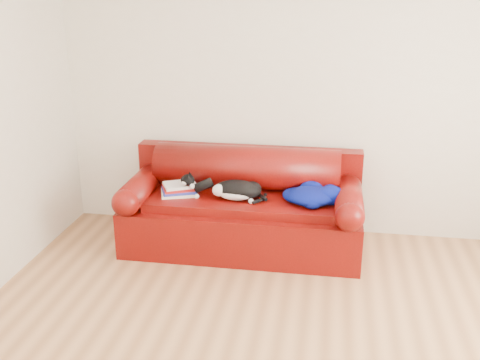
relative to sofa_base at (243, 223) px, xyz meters
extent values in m
plane|color=brown|center=(0.47, -1.49, -0.24)|extent=(4.50, 4.50, 0.00)
cube|color=beige|center=(0.47, 0.51, 1.06)|extent=(4.50, 0.02, 2.60)
cube|color=#360203|center=(0.00, 0.01, -0.03)|extent=(2.10, 0.90, 0.42)
cube|color=#360203|center=(0.00, -0.04, 0.21)|extent=(1.66, 0.62, 0.10)
cylinder|color=black|center=(-0.93, -0.32, -0.21)|extent=(0.06, 0.06, 0.05)
cylinder|color=black|center=(0.93, -0.32, -0.21)|extent=(0.06, 0.06, 0.05)
cylinder|color=black|center=(-0.93, 0.34, -0.21)|extent=(0.06, 0.06, 0.05)
cylinder|color=black|center=(0.93, 0.34, -0.21)|extent=(0.06, 0.06, 0.05)
cube|color=#360203|center=(0.00, 0.37, 0.19)|extent=(2.10, 0.18, 0.85)
cylinder|color=#360203|center=(0.00, 0.26, 0.44)|extent=(1.70, 0.40, 0.40)
cylinder|color=#360203|center=(-0.93, 0.01, 0.30)|extent=(0.24, 0.88, 0.24)
sphere|color=#360203|center=(-0.93, -0.43, 0.30)|extent=(0.24, 0.24, 0.24)
cylinder|color=#360203|center=(0.93, 0.01, 0.30)|extent=(0.24, 0.88, 0.24)
sphere|color=#360203|center=(0.93, -0.43, 0.30)|extent=(0.24, 0.24, 0.24)
cube|color=silver|center=(-0.57, -0.05, 0.28)|extent=(0.36, 0.32, 0.02)
cube|color=white|center=(-0.57, -0.05, 0.28)|extent=(0.35, 0.30, 0.02)
cube|color=#1D2BA0|center=(-0.57, -0.05, 0.30)|extent=(0.36, 0.32, 0.02)
cube|color=white|center=(-0.57, -0.05, 0.30)|extent=(0.34, 0.30, 0.02)
cube|color=#A21412|center=(-0.57, -0.05, 0.33)|extent=(0.35, 0.32, 0.02)
cube|color=white|center=(-0.57, -0.05, 0.33)|extent=(0.34, 0.30, 0.02)
cube|color=white|center=(-0.57, -0.05, 0.35)|extent=(0.35, 0.32, 0.02)
cube|color=white|center=(-0.57, -0.05, 0.35)|extent=(0.33, 0.30, 0.02)
ellipsoid|color=black|center=(-0.03, -0.09, 0.35)|extent=(0.44, 0.28, 0.17)
ellipsoid|color=silver|center=(-0.04, -0.14, 0.32)|extent=(0.30, 0.17, 0.11)
ellipsoid|color=silver|center=(-0.19, -0.14, 0.35)|extent=(0.13, 0.12, 0.11)
ellipsoid|color=black|center=(0.09, -0.06, 0.34)|extent=(0.19, 0.19, 0.15)
ellipsoid|color=black|center=(-0.30, -0.13, 0.40)|extent=(0.14, 0.13, 0.11)
ellipsoid|color=silver|center=(-0.32, -0.16, 0.39)|extent=(0.07, 0.06, 0.04)
sphere|color=#BF7272|center=(-0.33, -0.17, 0.39)|extent=(0.01, 0.01, 0.01)
cone|color=black|center=(-0.28, -0.15, 0.45)|extent=(0.05, 0.05, 0.05)
cone|color=black|center=(-0.29, -0.10, 0.45)|extent=(0.05, 0.05, 0.05)
cylinder|color=black|center=(0.19, -0.08, 0.29)|extent=(0.11, 0.14, 0.04)
sphere|color=silver|center=(-0.22, -0.16, 0.28)|extent=(0.04, 0.04, 0.04)
sphere|color=silver|center=(0.10, -0.17, 0.28)|extent=(0.04, 0.04, 0.04)
ellipsoid|color=#02054C|center=(0.62, -0.07, 0.33)|extent=(0.54, 0.52, 0.14)
ellipsoid|color=#02054C|center=(0.77, -0.06, 0.34)|extent=(0.33, 0.31, 0.16)
ellipsoid|color=#02054C|center=(0.49, -0.04, 0.32)|extent=(0.35, 0.37, 0.11)
ellipsoid|color=#02054C|center=(0.60, 0.06, 0.34)|extent=(0.27, 0.24, 0.16)
ellipsoid|color=#02054C|center=(0.62, -0.18, 0.31)|extent=(0.22, 0.23, 0.10)
ellipsoid|color=silver|center=(0.71, -0.11, 0.35)|extent=(0.20, 0.13, 0.04)
camera|label=1|loc=(0.74, -4.61, 2.06)|focal=42.00mm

